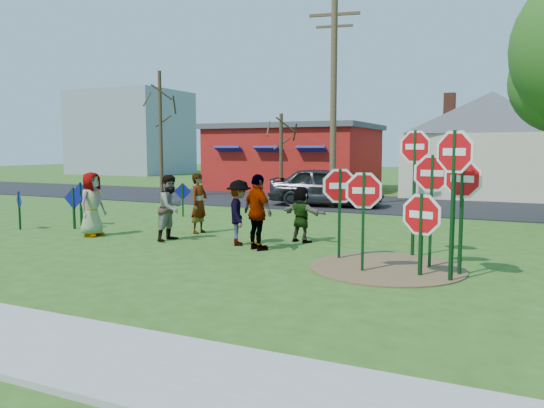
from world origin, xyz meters
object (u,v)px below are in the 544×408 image
(utility_pole, at_px, (334,100))
(stop_sign_b, at_px, (415,160))
(stop_sign_d, at_px, (432,182))
(person_a, at_px, (92,204))
(suv, at_px, (327,187))
(person_b, at_px, (199,203))
(stop_sign_a, at_px, (363,199))
(stop_sign_c, at_px, (454,170))

(utility_pole, bearing_deg, stop_sign_b, -60.96)
(stop_sign_d, height_order, person_a, stop_sign_d)
(utility_pole, bearing_deg, suv, 148.27)
(stop_sign_b, relative_size, person_b, 1.72)
(stop_sign_d, relative_size, suv, 0.52)
(stop_sign_a, distance_m, utility_pole, 12.07)
(person_a, xyz_separation_m, utility_pole, (3.82, 9.83, 3.54))
(stop_sign_c, relative_size, stop_sign_d, 1.19)
(stop_sign_c, relative_size, suv, 0.61)
(suv, bearing_deg, stop_sign_c, -156.70)
(person_b, bearing_deg, stop_sign_d, -101.81)
(stop_sign_c, distance_m, person_a, 9.97)
(person_b, relative_size, utility_pole, 0.21)
(stop_sign_a, height_order, stop_sign_b, stop_sign_b)
(stop_sign_c, bearing_deg, stop_sign_d, 145.30)
(stop_sign_c, distance_m, suv, 12.89)
(suv, bearing_deg, stop_sign_a, -163.61)
(stop_sign_b, bearing_deg, suv, 134.92)
(stop_sign_a, relative_size, person_a, 1.18)
(stop_sign_a, distance_m, person_b, 6.34)
(stop_sign_a, bearing_deg, stop_sign_b, 61.58)
(stop_sign_a, bearing_deg, suv, 101.76)
(person_b, bearing_deg, person_a, 128.21)
(stop_sign_a, xyz_separation_m, stop_sign_d, (1.17, 0.97, 0.31))
(person_a, xyz_separation_m, suv, (3.50, 10.03, -0.05))
(stop_sign_a, xyz_separation_m, suv, (-4.63, 11.08, -0.61))
(stop_sign_d, distance_m, person_a, 9.33)
(stop_sign_a, bearing_deg, stop_sign_d, 28.70)
(stop_sign_b, distance_m, stop_sign_c, 2.34)
(utility_pole, bearing_deg, stop_sign_c, -61.27)
(stop_sign_d, height_order, utility_pole, utility_pole)
(person_a, relative_size, suv, 0.38)
(person_a, height_order, suv, person_a)
(suv, bearing_deg, person_b, 166.56)
(person_a, bearing_deg, stop_sign_d, -92.99)
(stop_sign_b, distance_m, person_a, 8.90)
(stop_sign_b, xyz_separation_m, suv, (-5.26, 9.09, -1.35))
(stop_sign_b, bearing_deg, person_b, -172.23)
(stop_sign_c, bearing_deg, person_b, -173.13)
(person_b, bearing_deg, stop_sign_a, -113.07)
(stop_sign_c, bearing_deg, person_a, -158.51)
(stop_sign_b, xyz_separation_m, stop_sign_d, (0.54, -1.03, -0.43))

